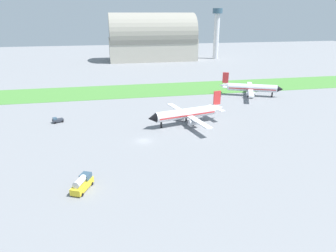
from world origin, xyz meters
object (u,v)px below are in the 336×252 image
airplane_midfield_jet (187,113)px  airplane_parked_jet_far (251,88)px  fuel_truck_midfield (82,183)px  pushback_tug_near_gate (57,120)px  control_tower (217,30)px

airplane_midfield_jet → airplane_parked_jet_far: (38.65, 31.65, -0.03)m
airplane_parked_jet_far → fuel_truck_midfield: size_ratio=4.06×
airplane_midfield_jet → fuel_truck_midfield: 49.70m
airplane_midfield_jet → fuel_truck_midfield: size_ratio=4.28×
airplane_parked_jet_far → pushback_tug_near_gate: airplane_parked_jet_far is taller
pushback_tug_near_gate → fuel_truck_midfield: bearing=79.5°
airplane_midfield_jet → control_tower: (64.34, 152.74, 19.55)m
airplane_midfield_jet → control_tower: control_tower is taller
fuel_truck_midfield → control_tower: 214.32m
fuel_truck_midfield → pushback_tug_near_gate: bearing=38.3°
airplane_midfield_jet → pushback_tug_near_gate: airplane_midfield_jet is taller
airplane_midfield_jet → fuel_truck_midfield: bearing=34.6°
pushback_tug_near_gate → fuel_truck_midfield: 48.38m
pushback_tug_near_gate → control_tower: control_tower is taller
control_tower → fuel_truck_midfield: bearing=-117.3°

